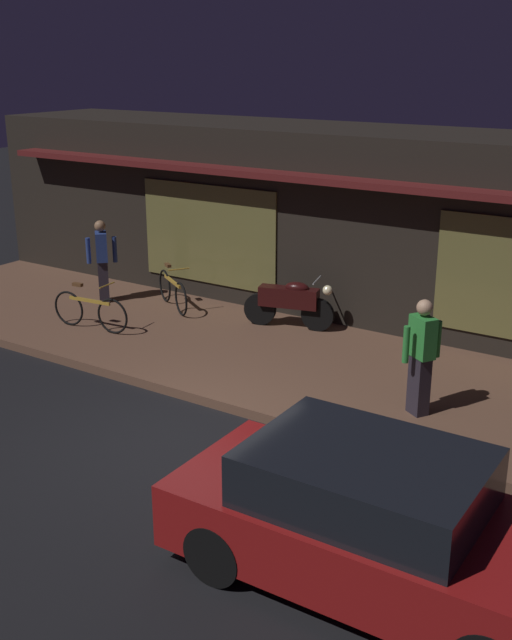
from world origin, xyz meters
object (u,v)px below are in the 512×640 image
Objects in this scene: person_photographer at (102,259)px; parked_car_near at (374,522)px; motorcycle at (290,302)px; person_bystander at (421,355)px; bicycle_extra at (90,311)px; bicycle_parked at (173,291)px.

person_photographer reaches higher than parked_car_near.
person_bystander is at bearing -32.66° from motorcycle.
person_bystander is 0.41× the size of parked_car_near.
person_bystander reaches higher than motorcycle.
bicycle_extra is 0.99× the size of person_bystander.
bicycle_extra is at bearing 179.37° from person_bystander.
parked_car_near is at bearing -52.92° from motorcycle.
person_photographer and person_bystander have the same top height.
bicycle_extra is at bearing -104.17° from bicycle_parked.
motorcycle is 0.41× the size of parked_car_near.
motorcycle is 4.08m from person_photographer.
person_photographer reaches higher than bicycle_parked.
parked_car_near reaches higher than bicycle_parked.
person_photographer is at bearing 168.64° from person_bystander.
bicycle_parked is at bearing -173.99° from motorcycle.
person_bystander reaches higher than bicycle_extra.
motorcycle is 2.56m from bicycle_parked.
person_bystander is (6.36, -0.07, 0.52)m from bicycle_extra.
motorcycle is at bearing 127.08° from parked_car_near.
motorcycle is 1.18× the size of bicycle_parked.
motorcycle is 4.01m from person_bystander.
person_bystander reaches higher than parked_car_near.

